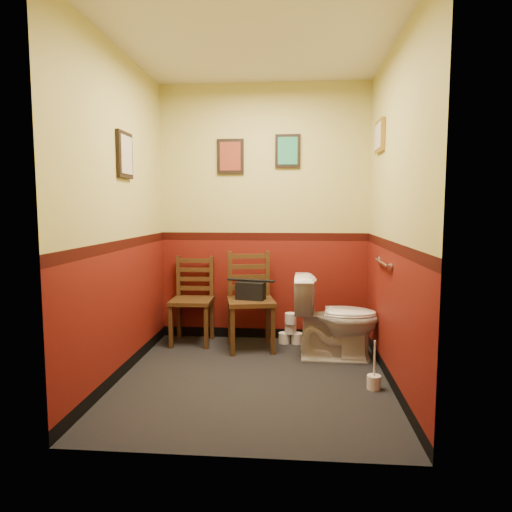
{
  "coord_description": "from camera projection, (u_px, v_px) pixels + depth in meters",
  "views": [
    {
      "loc": [
        0.33,
        -3.64,
        1.41
      ],
      "look_at": [
        0.0,
        0.25,
        1.0
      ],
      "focal_mm": 32.0,
      "sensor_mm": 36.0,
      "label": 1
    }
  ],
  "objects": [
    {
      "name": "floor",
      "position": [
        253.0,
        379.0,
        3.78
      ],
      "size": [
        2.2,
        2.4,
        0.0
      ],
      "primitive_type": "cube",
      "color": "black",
      "rests_on": "ground"
    },
    {
      "name": "ceiling",
      "position": [
        253.0,
        40.0,
        3.5
      ],
      "size": [
        2.2,
        2.4,
        0.0
      ],
      "primitive_type": "cube",
      "rotation": [
        3.14,
        0.0,
        0.0
      ],
      "color": "silver",
      "rests_on": "ground"
    },
    {
      "name": "wall_back",
      "position": [
        264.0,
        214.0,
        4.83
      ],
      "size": [
        2.2,
        0.0,
        2.7
      ],
      "primitive_type": "cube",
      "rotation": [
        1.57,
        0.0,
        0.0
      ],
      "color": "#5E130D",
      "rests_on": "ground"
    },
    {
      "name": "wall_front",
      "position": [
        233.0,
        220.0,
        2.45
      ],
      "size": [
        2.2,
        0.0,
        2.7
      ],
      "primitive_type": "cube",
      "rotation": [
        -1.57,
        0.0,
        0.0
      ],
      "color": "#5E130D",
      "rests_on": "ground"
    },
    {
      "name": "wall_left",
      "position": [
        120.0,
        216.0,
        3.73
      ],
      "size": [
        0.0,
        2.4,
        2.7
      ],
      "primitive_type": "cube",
      "rotation": [
        1.57,
        0.0,
        1.57
      ],
      "color": "#5E130D",
      "rests_on": "ground"
    },
    {
      "name": "wall_right",
      "position": [
        394.0,
        216.0,
        3.55
      ],
      "size": [
        0.0,
        2.4,
        2.7
      ],
      "primitive_type": "cube",
      "rotation": [
        1.57,
        0.0,
        -1.57
      ],
      "color": "#5E130D",
      "rests_on": "ground"
    },
    {
      "name": "grab_bar",
      "position": [
        382.0,
        263.0,
        3.84
      ],
      "size": [
        0.05,
        0.56,
        0.06
      ],
      "color": "silver",
      "rests_on": "wall_right"
    },
    {
      "name": "framed_print_back_a",
      "position": [
        230.0,
        156.0,
        4.78
      ],
      "size": [
        0.28,
        0.04,
        0.36
      ],
      "color": "black",
      "rests_on": "wall_back"
    },
    {
      "name": "framed_print_back_b",
      "position": [
        288.0,
        151.0,
        4.72
      ],
      "size": [
        0.26,
        0.04,
        0.34
      ],
      "color": "black",
      "rests_on": "wall_back"
    },
    {
      "name": "framed_print_left",
      "position": [
        125.0,
        155.0,
        3.78
      ],
      "size": [
        0.04,
        0.3,
        0.38
      ],
      "color": "black",
      "rests_on": "wall_left"
    },
    {
      "name": "framed_print_right",
      "position": [
        380.0,
        136.0,
        4.07
      ],
      "size": [
        0.04,
        0.34,
        0.28
      ],
      "color": "olive",
      "rests_on": "wall_right"
    },
    {
      "name": "toilet",
      "position": [
        336.0,
        318.0,
        4.26
      ],
      "size": [
        0.8,
        0.46,
        0.77
      ],
      "primitive_type": "imported",
      "rotation": [
        0.0,
        0.0,
        1.54
      ],
      "color": "white",
      "rests_on": "floor"
    },
    {
      "name": "toilet_brush",
      "position": [
        374.0,
        381.0,
        3.57
      ],
      "size": [
        0.11,
        0.11,
        0.39
      ],
      "color": "silver",
      "rests_on": "floor"
    },
    {
      "name": "chair_left",
      "position": [
        193.0,
        300.0,
        4.77
      ],
      "size": [
        0.43,
        0.43,
        0.9
      ],
      "rotation": [
        0.0,
        0.0,
        0.02
      ],
      "color": "#563619",
      "rests_on": "floor"
    },
    {
      "name": "chair_right",
      "position": [
        250.0,
        300.0,
        4.58
      ],
      "size": [
        0.53,
        0.53,
        0.97
      ],
      "rotation": [
        0.0,
        0.0,
        0.2
      ],
      "color": "#563619",
      "rests_on": "floor"
    },
    {
      "name": "handbag",
      "position": [
        251.0,
        290.0,
        4.52
      ],
      "size": [
        0.3,
        0.2,
        0.2
      ],
      "rotation": [
        0.0,
        0.0,
        -0.21
      ],
      "color": "black",
      "rests_on": "chair_right"
    },
    {
      "name": "tp_stack",
      "position": [
        291.0,
        331.0,
        4.75
      ],
      "size": [
        0.25,
        0.15,
        0.33
      ],
      "color": "silver",
      "rests_on": "floor"
    }
  ]
}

